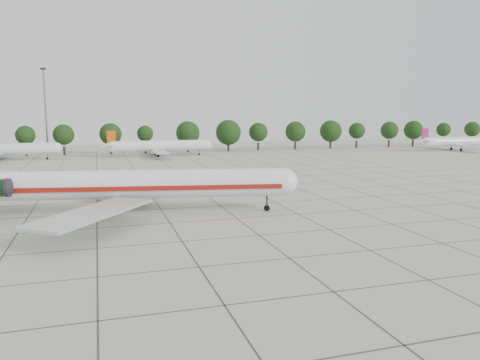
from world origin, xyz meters
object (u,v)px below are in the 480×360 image
(bg_airliner_c, at_px, (160,146))
(bg_airliner_e, at_px, (459,142))
(main_airliner, at_px, (109,184))
(floodlight_mast, at_px, (45,106))

(bg_airliner_c, height_order, bg_airliner_e, same)
(main_airliner, xyz_separation_m, floodlight_mast, (-15.54, 93.32, 10.49))
(main_airliner, bearing_deg, floodlight_mast, 110.20)
(bg_airliner_c, relative_size, bg_airliner_e, 1.00)
(main_airliner, height_order, bg_airliner_c, main_airliner)
(bg_airliner_e, bearing_deg, bg_airliner_c, 174.78)
(bg_airliner_e, xyz_separation_m, floodlight_mast, (-127.53, 26.90, 11.37))
(bg_airliner_c, bearing_deg, floodlight_mast, 150.02)
(bg_airliner_c, distance_m, floodlight_mast, 38.03)
(bg_airliner_c, height_order, floodlight_mast, floodlight_mast)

